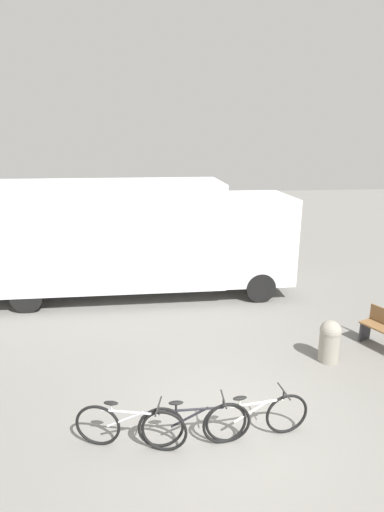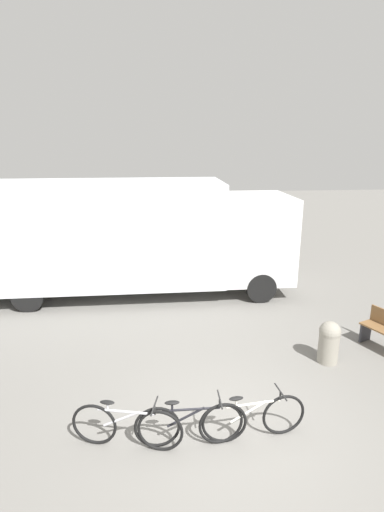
{
  "view_description": "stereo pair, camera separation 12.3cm",
  "coord_description": "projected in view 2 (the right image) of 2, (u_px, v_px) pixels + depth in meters",
  "views": [
    {
      "loc": [
        -1.19,
        -5.16,
        4.45
      ],
      "look_at": [
        -0.16,
        4.08,
        1.73
      ],
      "focal_mm": 28.0,
      "sensor_mm": 36.0,
      "label": 1
    },
    {
      "loc": [
        -1.07,
        -5.18,
        4.45
      ],
      "look_at": [
        -0.16,
        4.08,
        1.73
      ],
      "focal_mm": 28.0,
      "sensor_mm": 36.0,
      "label": 2
    }
  ],
  "objects": [
    {
      "name": "bicycle_near",
      "position": [
        127.0,
        426.0,
        5.91
      ],
      "size": [
        1.67,
        0.53,
        0.78
      ],
      "rotation": [
        0.0,
        0.0,
        -0.23
      ],
      "color": "black",
      "rests_on": "ground"
    },
    {
      "name": "ground_plane",
      "position": [
        227.0,
        433.0,
        6.3
      ],
      "size": [
        60.0,
        60.0,
        0.0
      ],
      "primitive_type": "plane",
      "color": "slate"
    },
    {
      "name": "delivery_truck",
      "position": [
        132.0,
        234.0,
        11.56
      ],
      "size": [
        9.06,
        2.41,
        3.32
      ],
      "rotation": [
        0.0,
        0.0,
        0.0
      ],
      "color": "silver",
      "rests_on": "ground"
    },
    {
      "name": "bicycle_far",
      "position": [
        253.0,
        418.0,
        6.08
      ],
      "size": [
        1.7,
        0.44,
        0.78
      ],
      "rotation": [
        0.0,
        0.0,
        0.11
      ],
      "color": "black",
      "rests_on": "ground"
    },
    {
      "name": "bollard_near_bench",
      "position": [
        329.0,
        341.0,
        8.19
      ],
      "size": [
        0.44,
        0.44,
        0.9
      ],
      "color": "gray",
      "rests_on": "ground"
    },
    {
      "name": "bicycle_middle",
      "position": [
        191.0,
        424.0,
        5.96
      ],
      "size": [
        1.7,
        0.44,
        0.78
      ],
      "rotation": [
        0.0,
        0.0,
        -0.01
      ],
      "color": "black",
      "rests_on": "ground"
    }
  ]
}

